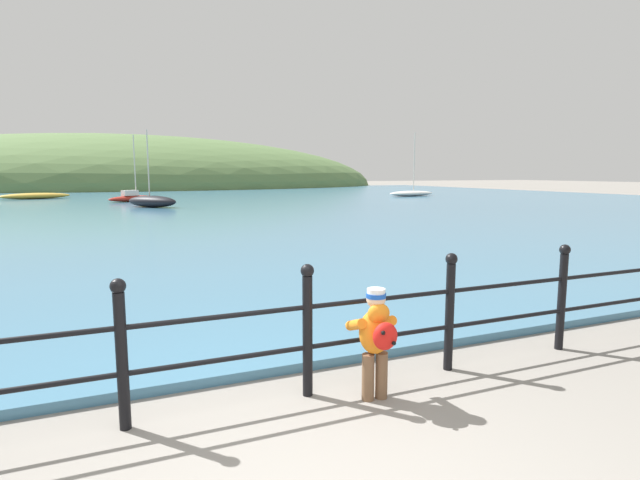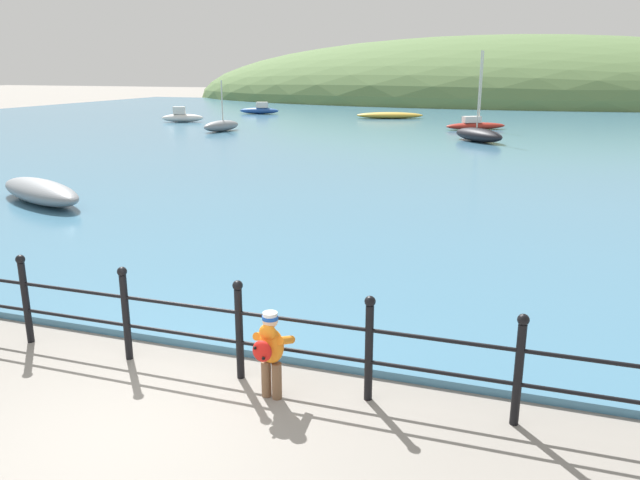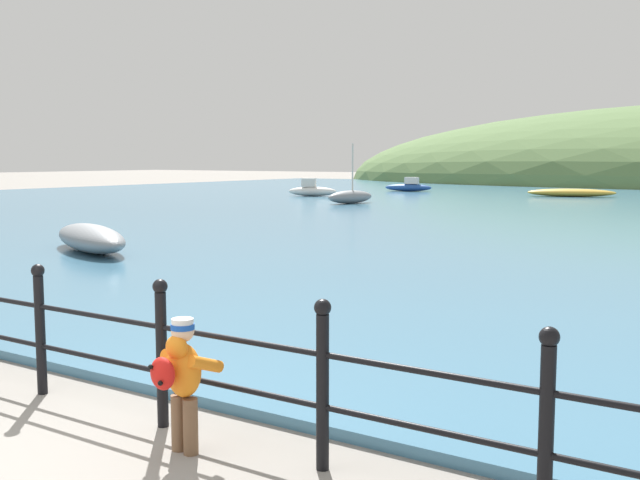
% 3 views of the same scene
% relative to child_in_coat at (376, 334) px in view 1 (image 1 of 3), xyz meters
% --- Properties ---
extents(water, '(80.00, 60.00, 0.10)m').
position_rel_child_in_coat_xyz_m(water, '(-1.05, 30.82, -0.56)').
color(water, teal).
rests_on(water, ground).
extents(far_hillside, '(73.32, 40.33, 13.96)m').
position_rel_child_in_coat_xyz_m(far_hillside, '(-1.05, 69.15, -0.61)').
color(far_hillside, '#567542').
rests_on(far_hillside, ground).
extents(iron_railing, '(9.37, 0.12, 1.21)m').
position_rel_child_in_coat_xyz_m(iron_railing, '(-0.52, 0.32, 0.04)').
color(iron_railing, black).
rests_on(iron_railing, ground).
extents(child_in_coat, '(0.40, 0.54, 1.00)m').
position_rel_child_in_coat_xyz_m(child_in_coat, '(0.00, 0.00, 0.00)').
color(child_in_coat, brown).
rests_on(child_in_coat, ground).
extents(boat_twin_mast, '(3.53, 2.56, 4.32)m').
position_rel_child_in_coat_xyz_m(boat_twin_mast, '(-0.69, 31.22, -0.24)').
color(boat_twin_mast, maroon).
rests_on(boat_twin_mast, water).
extents(boat_green_fishing, '(2.99, 3.13, 4.19)m').
position_rel_child_in_coat_xyz_m(boat_green_fishing, '(0.02, 25.11, -0.17)').
color(boat_green_fishing, black).
rests_on(boat_green_fishing, water).
extents(boat_blue_hull, '(4.33, 1.71, 5.07)m').
position_rel_child_in_coat_xyz_m(boat_blue_hull, '(20.32, 30.61, -0.27)').
color(boat_blue_hull, silver).
rests_on(boat_blue_hull, water).
extents(boat_white_sailboat, '(4.73, 2.46, 0.43)m').
position_rel_child_in_coat_xyz_m(boat_white_sailboat, '(-7.06, 37.45, -0.29)').
color(boat_white_sailboat, gold).
rests_on(boat_white_sailboat, water).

